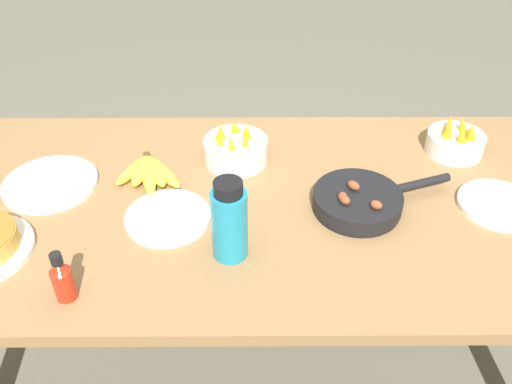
{
  "coord_description": "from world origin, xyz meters",
  "views": [
    {
      "loc": [
        -0.01,
        -1.17,
        1.67
      ],
      "look_at": [
        0.0,
        0.0,
        0.76
      ],
      "focal_mm": 38.0,
      "sensor_mm": 36.0,
      "label": 1
    }
  ],
  "objects_px": {
    "banana_bunch": "(149,171)",
    "fruit_bowl_mango": "(455,141)",
    "hot_sauce_bottle": "(62,279)",
    "fruit_bowl_citrus": "(236,149)",
    "empty_plate_far_left": "(50,183)",
    "empty_plate_far_right": "(498,205)",
    "water_bottle": "(229,221)",
    "empty_plate_near_front": "(168,217)",
    "skillet": "(359,201)"
  },
  "relations": [
    {
      "from": "empty_plate_near_front",
      "to": "empty_plate_far_left",
      "type": "bearing_deg",
      "value": 156.86
    },
    {
      "from": "empty_plate_far_right",
      "to": "hot_sauce_bottle",
      "type": "distance_m",
      "value": 1.14
    },
    {
      "from": "skillet",
      "to": "empty_plate_far_right",
      "type": "relative_size",
      "value": 1.81
    },
    {
      "from": "empty_plate_far_left",
      "to": "hot_sauce_bottle",
      "type": "height_order",
      "value": "hot_sauce_bottle"
    },
    {
      "from": "hot_sauce_bottle",
      "to": "fruit_bowl_citrus",
      "type": "bearing_deg",
      "value": 55.88
    },
    {
      "from": "empty_plate_near_front",
      "to": "fruit_bowl_citrus",
      "type": "bearing_deg",
      "value": 58.15
    },
    {
      "from": "fruit_bowl_citrus",
      "to": "hot_sauce_bottle",
      "type": "relative_size",
      "value": 1.47
    },
    {
      "from": "empty_plate_near_front",
      "to": "hot_sauce_bottle",
      "type": "distance_m",
      "value": 0.33
    },
    {
      "from": "fruit_bowl_citrus",
      "to": "water_bottle",
      "type": "distance_m",
      "value": 0.41
    },
    {
      "from": "water_bottle",
      "to": "hot_sauce_bottle",
      "type": "height_order",
      "value": "water_bottle"
    },
    {
      "from": "fruit_bowl_citrus",
      "to": "hot_sauce_bottle",
      "type": "bearing_deg",
      "value": -124.12
    },
    {
      "from": "banana_bunch",
      "to": "empty_plate_far_left",
      "type": "bearing_deg",
      "value": -171.64
    },
    {
      "from": "empty_plate_far_left",
      "to": "fruit_bowl_citrus",
      "type": "distance_m",
      "value": 0.55
    },
    {
      "from": "fruit_bowl_mango",
      "to": "water_bottle",
      "type": "distance_m",
      "value": 0.82
    },
    {
      "from": "fruit_bowl_citrus",
      "to": "water_bottle",
      "type": "xyz_separation_m",
      "value": [
        -0.0,
        -0.4,
        0.06
      ]
    },
    {
      "from": "banana_bunch",
      "to": "fruit_bowl_mango",
      "type": "relative_size",
      "value": 1.21
    },
    {
      "from": "water_bottle",
      "to": "banana_bunch",
      "type": "bearing_deg",
      "value": 127.82
    },
    {
      "from": "empty_plate_near_front",
      "to": "fruit_bowl_citrus",
      "type": "height_order",
      "value": "fruit_bowl_citrus"
    },
    {
      "from": "water_bottle",
      "to": "fruit_bowl_mango",
      "type": "bearing_deg",
      "value": 33.22
    },
    {
      "from": "empty_plate_far_left",
      "to": "empty_plate_far_right",
      "type": "distance_m",
      "value": 1.26
    },
    {
      "from": "empty_plate_near_front",
      "to": "empty_plate_far_right",
      "type": "xyz_separation_m",
      "value": [
        0.9,
        0.05,
        0.0
      ]
    },
    {
      "from": "empty_plate_far_left",
      "to": "water_bottle",
      "type": "xyz_separation_m",
      "value": [
        0.53,
        -0.28,
        0.09
      ]
    },
    {
      "from": "empty_plate_far_right",
      "to": "hot_sauce_bottle",
      "type": "xyz_separation_m",
      "value": [
        -1.09,
        -0.31,
        0.05
      ]
    },
    {
      "from": "banana_bunch",
      "to": "water_bottle",
      "type": "distance_m",
      "value": 0.41
    },
    {
      "from": "skillet",
      "to": "water_bottle",
      "type": "height_order",
      "value": "water_bottle"
    },
    {
      "from": "banana_bunch",
      "to": "hot_sauce_bottle",
      "type": "relative_size",
      "value": 1.59
    },
    {
      "from": "banana_bunch",
      "to": "skillet",
      "type": "bearing_deg",
      "value": -14.31
    },
    {
      "from": "empty_plate_far_left",
      "to": "water_bottle",
      "type": "distance_m",
      "value": 0.6
    },
    {
      "from": "empty_plate_near_front",
      "to": "fruit_bowl_mango",
      "type": "relative_size",
      "value": 1.3
    },
    {
      "from": "empty_plate_far_left",
      "to": "empty_plate_far_right",
      "type": "height_order",
      "value": "same"
    },
    {
      "from": "banana_bunch",
      "to": "fruit_bowl_citrus",
      "type": "distance_m",
      "value": 0.27
    },
    {
      "from": "empty_plate_far_right",
      "to": "fruit_bowl_citrus",
      "type": "height_order",
      "value": "fruit_bowl_citrus"
    },
    {
      "from": "empty_plate_near_front",
      "to": "fruit_bowl_mango",
      "type": "bearing_deg",
      "value": 20.67
    },
    {
      "from": "fruit_bowl_mango",
      "to": "water_bottle",
      "type": "xyz_separation_m",
      "value": [
        -0.68,
        -0.45,
        0.06
      ]
    },
    {
      "from": "skillet",
      "to": "hot_sauce_bottle",
      "type": "distance_m",
      "value": 0.77
    },
    {
      "from": "hot_sauce_bottle",
      "to": "empty_plate_near_front",
      "type": "bearing_deg",
      "value": 53.61
    },
    {
      "from": "skillet",
      "to": "fruit_bowl_citrus",
      "type": "bearing_deg",
      "value": 125.66
    },
    {
      "from": "banana_bunch",
      "to": "skillet",
      "type": "distance_m",
      "value": 0.61
    },
    {
      "from": "skillet",
      "to": "empty_plate_far_left",
      "type": "relative_size",
      "value": 1.47
    },
    {
      "from": "empty_plate_far_right",
      "to": "empty_plate_far_left",
      "type": "bearing_deg",
      "value": 175.29
    },
    {
      "from": "empty_plate_far_left",
      "to": "water_bottle",
      "type": "relative_size",
      "value": 1.23
    },
    {
      "from": "hot_sauce_bottle",
      "to": "banana_bunch",
      "type": "bearing_deg",
      "value": 75.61
    },
    {
      "from": "fruit_bowl_mango",
      "to": "fruit_bowl_citrus",
      "type": "height_order",
      "value": "fruit_bowl_citrus"
    },
    {
      "from": "empty_plate_far_left",
      "to": "hot_sauce_bottle",
      "type": "xyz_separation_m",
      "value": [
        0.16,
        -0.42,
        0.05
      ]
    },
    {
      "from": "empty_plate_far_right",
      "to": "fruit_bowl_citrus",
      "type": "distance_m",
      "value": 0.76
    },
    {
      "from": "empty_plate_far_left",
      "to": "hot_sauce_bottle",
      "type": "bearing_deg",
      "value": -68.91
    },
    {
      "from": "banana_bunch",
      "to": "water_bottle",
      "type": "bearing_deg",
      "value": -52.18
    },
    {
      "from": "empty_plate_near_front",
      "to": "empty_plate_far_left",
      "type": "distance_m",
      "value": 0.39
    },
    {
      "from": "empty_plate_far_right",
      "to": "hot_sauce_bottle",
      "type": "relative_size",
      "value": 1.65
    },
    {
      "from": "empty_plate_far_left",
      "to": "water_bottle",
      "type": "bearing_deg",
      "value": -27.84
    }
  ]
}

